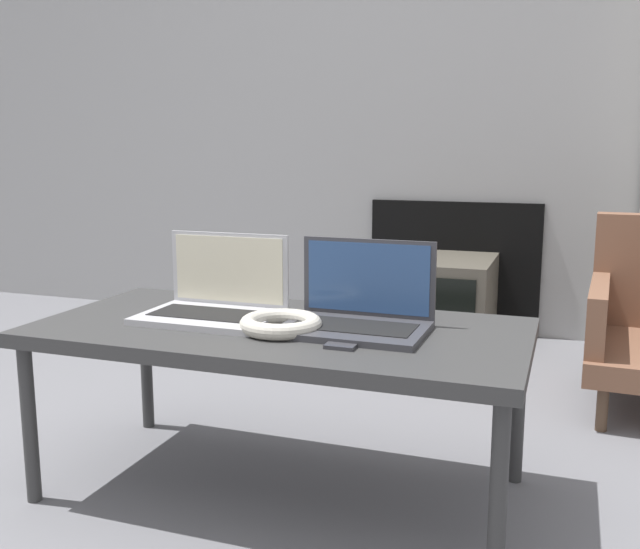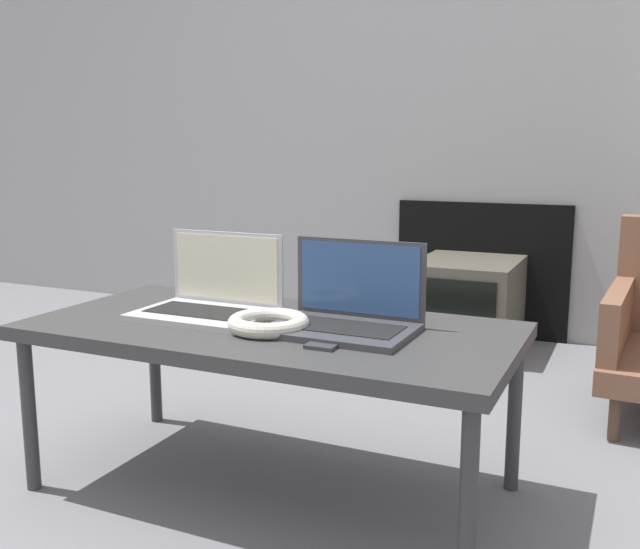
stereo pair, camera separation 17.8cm
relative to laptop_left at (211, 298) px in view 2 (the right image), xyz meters
The scene contains 7 objects.
wall_back 1.99m from the laptop_left, 83.81° to the left, with size 7.00×0.08×2.60m.
table 0.21m from the laptop_left, ahead, with size 1.22×0.60×0.44m.
laptop_left is the anchor object (origin of this frame).
laptop_right 0.39m from the laptop_left, ahead, with size 0.35×0.25×0.21m.
headphones 0.24m from the laptop_left, 22.32° to the right, with size 0.20×0.20×0.04m.
phone 0.43m from the laptop_left, 18.61° to the right, with size 0.07×0.13×0.01m.
tv 1.57m from the laptop_left, 77.11° to the left, with size 0.43×0.52×0.40m.
Camera 2 is at (0.84, -1.16, 0.88)m, focal length 40.00 mm.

